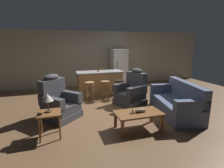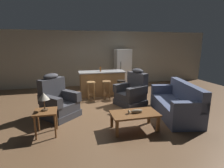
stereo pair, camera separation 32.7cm
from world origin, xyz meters
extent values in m
plane|color=brown|center=(0.00, 0.00, 0.00)|extent=(12.00, 12.00, 0.00)
cube|color=#A89E89|center=(0.00, 3.12, 1.30)|extent=(12.00, 0.05, 2.60)
cube|color=brown|center=(0.19, -1.77, 0.40)|extent=(1.10, 0.60, 0.04)
cube|color=brown|center=(-0.30, -2.01, 0.19)|extent=(0.06, 0.06, 0.38)
cube|color=brown|center=(0.68, -2.01, 0.19)|extent=(0.06, 0.06, 0.38)
cube|color=brown|center=(-0.30, -1.53, 0.19)|extent=(0.06, 0.06, 0.38)
cube|color=brown|center=(0.68, -1.53, 0.19)|extent=(0.06, 0.06, 0.38)
cube|color=#4C3823|center=(0.23, -1.78, 0.43)|extent=(0.22, 0.07, 0.01)
ellipsoid|color=gray|center=(0.23, -1.78, 0.46)|extent=(0.28, 0.09, 0.09)
cone|color=gray|center=(0.06, -1.78, 0.46)|extent=(0.06, 0.10, 0.10)
cube|color=#4C5675|center=(1.58, -1.26, 0.10)|extent=(1.19, 2.03, 0.20)
cube|color=#4C5675|center=(1.58, -1.26, 0.31)|extent=(1.19, 2.03, 0.22)
cube|color=#4C5675|center=(1.89, -1.32, 0.68)|extent=(0.57, 1.90, 0.52)
cube|color=#4C5675|center=(1.41, -2.09, 0.56)|extent=(0.86, 0.36, 0.28)
cube|color=#4C5675|center=(1.74, -0.43, 0.56)|extent=(0.86, 0.36, 0.28)
cube|color=#3D3D42|center=(-1.54, -0.56, 0.09)|extent=(1.19, 1.19, 0.18)
cube|color=#3D3D42|center=(-1.54, -0.56, 0.30)|extent=(1.10, 1.10, 0.24)
cube|color=#3D3D42|center=(-1.74, -0.34, 0.74)|extent=(0.72, 0.69, 0.64)
ellipsoid|color=#3D3D42|center=(-1.74, -0.34, 1.12)|extent=(0.52, 0.51, 0.16)
cube|color=#3D3D42|center=(-1.28, -0.36, 0.55)|extent=(0.67, 0.71, 0.26)
cube|color=#3D3D42|center=(-1.77, -0.80, 0.55)|extent=(0.67, 0.71, 0.26)
cube|color=#3D3D42|center=(0.69, -0.08, 0.09)|extent=(1.10, 1.10, 0.18)
cube|color=#3D3D42|center=(0.69, -0.08, 0.30)|extent=(1.03, 1.01, 0.24)
cube|color=#3D3D42|center=(0.97, 0.03, 0.74)|extent=(0.51, 0.79, 0.64)
ellipsoid|color=#3D3D42|center=(0.97, 0.03, 1.12)|extent=(0.42, 0.53, 0.16)
cube|color=#3D3D42|center=(0.80, -0.39, 0.55)|extent=(0.81, 0.48, 0.26)
cube|color=#3D3D42|center=(0.55, 0.21, 0.55)|extent=(0.81, 0.48, 0.26)
cube|color=brown|center=(-1.80, -1.51, 0.54)|extent=(0.48, 0.48, 0.04)
cylinder|color=brown|center=(-2.00, -1.71, 0.26)|extent=(0.04, 0.04, 0.52)
cylinder|color=brown|center=(-1.60, -1.71, 0.26)|extent=(0.04, 0.04, 0.52)
cylinder|color=brown|center=(-2.00, -1.31, 0.26)|extent=(0.04, 0.04, 0.52)
cylinder|color=brown|center=(-1.60, -1.31, 0.26)|extent=(0.04, 0.04, 0.52)
cylinder|color=#4C3823|center=(-1.81, -1.48, 0.58)|extent=(0.14, 0.14, 0.03)
cylinder|color=#4C3823|center=(-1.81, -1.48, 0.70)|extent=(0.02, 0.02, 0.22)
cone|color=#BCB29E|center=(-1.81, -1.48, 0.89)|extent=(0.24, 0.24, 0.16)
cube|color=#9E7042|center=(0.00, 1.35, 0.45)|extent=(1.71, 0.63, 0.91)
cube|color=#B2B2B2|center=(0.00, 1.35, 0.93)|extent=(1.80, 0.70, 0.04)
cylinder|color=#A87A47|center=(-0.52, 0.72, 0.66)|extent=(0.32, 0.32, 0.04)
torus|color=#A87A47|center=(-0.52, 0.72, 0.22)|extent=(0.23, 0.23, 0.02)
cylinder|color=#A87A47|center=(-0.62, 0.62, 0.32)|extent=(0.04, 0.04, 0.64)
cylinder|color=#A87A47|center=(-0.42, 0.62, 0.32)|extent=(0.04, 0.04, 0.64)
cylinder|color=#A87A47|center=(-0.62, 0.82, 0.32)|extent=(0.04, 0.04, 0.64)
cylinder|color=#A87A47|center=(-0.42, 0.82, 0.32)|extent=(0.04, 0.04, 0.64)
cylinder|color=olive|center=(0.05, 0.72, 0.66)|extent=(0.32, 0.32, 0.04)
torus|color=olive|center=(0.05, 0.72, 0.22)|extent=(0.23, 0.23, 0.02)
cylinder|color=olive|center=(-0.05, 0.62, 0.32)|extent=(0.04, 0.04, 0.64)
cylinder|color=olive|center=(0.15, 0.62, 0.32)|extent=(0.04, 0.04, 0.64)
cylinder|color=olive|center=(-0.05, 0.82, 0.32)|extent=(0.04, 0.04, 0.64)
cylinder|color=olive|center=(0.15, 0.82, 0.32)|extent=(0.04, 0.04, 0.64)
cylinder|color=black|center=(0.62, 0.72, 0.66)|extent=(0.32, 0.32, 0.04)
torus|color=black|center=(0.62, 0.72, 0.22)|extent=(0.23, 0.23, 0.02)
cylinder|color=black|center=(0.52, 0.62, 0.32)|extent=(0.04, 0.04, 0.64)
cylinder|color=black|center=(0.72, 0.62, 0.32)|extent=(0.04, 0.04, 0.64)
cylinder|color=black|center=(0.52, 0.82, 0.32)|extent=(0.04, 0.04, 0.64)
cylinder|color=black|center=(0.72, 0.82, 0.32)|extent=(0.04, 0.04, 0.64)
cube|color=white|center=(1.23, 2.55, 0.88)|extent=(0.70, 0.66, 1.76)
cylinder|color=#333338|center=(1.03, 2.20, 0.97)|extent=(0.02, 0.02, 0.50)
cylinder|color=brown|center=(-0.07, 1.27, 1.03)|extent=(0.06, 0.06, 0.16)
cylinder|color=brown|center=(-0.07, 1.27, 1.14)|extent=(0.02, 0.02, 0.07)
camera|label=1|loc=(-1.56, -5.26, 1.98)|focal=28.00mm
camera|label=2|loc=(-1.24, -5.35, 1.98)|focal=28.00mm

